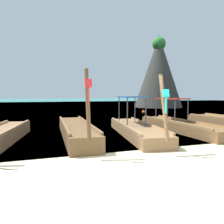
% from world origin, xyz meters
% --- Properties ---
extents(ground, '(120.00, 120.00, 0.00)m').
position_xyz_m(ground, '(0.00, 0.00, 0.00)').
color(ground, beige).
extents(sea_water, '(120.00, 120.00, 0.00)m').
position_xyz_m(sea_water, '(0.00, 61.42, 0.00)').
color(sea_water, teal).
rests_on(sea_water, ground).
extents(longtail_boat_blue_ribbon, '(1.98, 5.61, 2.48)m').
position_xyz_m(longtail_boat_blue_ribbon, '(-4.29, 4.29, 0.28)').
color(longtail_boat_blue_ribbon, olive).
rests_on(longtail_boat_blue_ribbon, ground).
extents(longtail_boat_red_ribbon, '(1.46, 6.66, 2.66)m').
position_xyz_m(longtail_boat_red_ribbon, '(-1.36, 4.33, 0.31)').
color(longtail_boat_red_ribbon, brown).
rests_on(longtail_boat_red_ribbon, ground).
extents(longtail_boat_turquoise_ribbon, '(2.18, 6.58, 2.54)m').
position_xyz_m(longtail_boat_turquoise_ribbon, '(1.33, 3.93, 0.31)').
color(longtail_boat_turquoise_ribbon, olive).
rests_on(longtail_boat_turquoise_ribbon, ground).
extents(longtail_boat_green_ribbon, '(1.19, 6.79, 2.33)m').
position_xyz_m(longtail_boat_green_ribbon, '(4.00, 4.34, 0.30)').
color(longtail_boat_green_ribbon, brown).
rests_on(longtail_boat_green_ribbon, ground).
extents(karst_rock, '(7.31, 7.28, 10.95)m').
position_xyz_m(karst_rock, '(15.03, 24.77, 5.38)').
color(karst_rock, '#383833').
rests_on(karst_rock, ground).
extents(mooring_buoy_near, '(0.36, 0.36, 0.36)m').
position_xyz_m(mooring_buoy_near, '(7.12, 14.38, 0.18)').
color(mooring_buoy_near, '#EA5119').
rests_on(mooring_buoy_near, sea_water).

